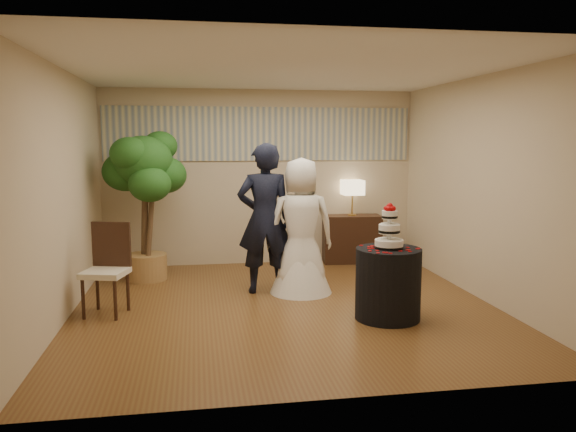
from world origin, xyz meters
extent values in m
cube|color=brown|center=(0.00, 0.00, 0.00)|extent=(5.00, 5.00, 0.00)
cube|color=white|center=(0.00, 0.00, 2.80)|extent=(5.00, 5.00, 0.00)
cube|color=beige|center=(0.00, 2.50, 1.40)|extent=(5.00, 0.06, 2.80)
cube|color=beige|center=(0.00, -2.50, 1.40)|extent=(5.00, 0.06, 2.80)
cube|color=beige|center=(-2.50, 0.00, 1.40)|extent=(0.06, 5.00, 2.80)
cube|color=beige|center=(2.50, 0.00, 1.40)|extent=(0.06, 5.00, 2.80)
cube|color=#A8AC9C|center=(0.00, 2.48, 2.10)|extent=(4.90, 0.02, 0.85)
imported|color=black|center=(-0.16, 0.69, 0.98)|extent=(0.73, 0.49, 1.97)
imported|color=white|center=(0.30, 0.60, 0.89)|extent=(0.88, 0.83, 1.78)
cylinder|color=black|center=(1.06, -0.65, 0.40)|extent=(0.83, 0.83, 0.80)
cube|color=black|center=(1.47, 2.29, 0.39)|extent=(0.97, 0.49, 0.78)
camera|label=1|loc=(-1.04, -6.51, 1.99)|focal=35.00mm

